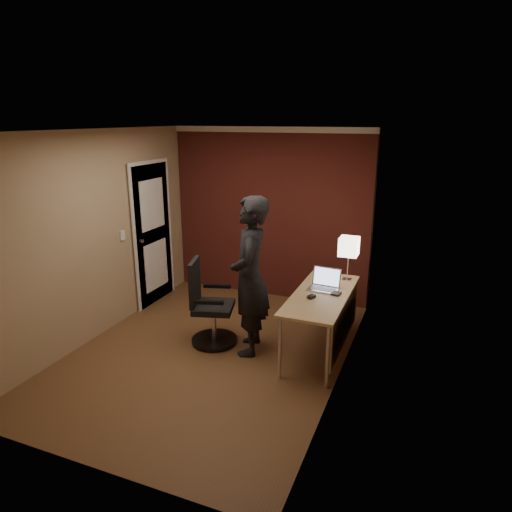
% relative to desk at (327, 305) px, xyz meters
% --- Properties ---
extents(room, '(4.00, 4.00, 4.00)m').
position_rel_desk_xyz_m(room, '(-1.53, 1.09, 0.77)').
color(room, brown).
rests_on(room, ground).
extents(desk, '(0.60, 1.50, 0.73)m').
position_rel_desk_xyz_m(desk, '(0.00, 0.00, 0.00)').
color(desk, tan).
rests_on(desk, ground).
extents(desk_lamp, '(0.22, 0.22, 0.54)m').
position_rel_desk_xyz_m(desk_lamp, '(0.10, 0.55, 0.55)').
color(desk_lamp, silver).
rests_on(desk_lamp, desk).
extents(laptop, '(0.35, 0.29, 0.23)m').
position_rel_desk_xyz_m(laptop, '(-0.08, 0.18, 0.19)').
color(laptop, silver).
rests_on(laptop, desk).
extents(mouse, '(0.09, 0.11, 0.03)m').
position_rel_desk_xyz_m(mouse, '(-0.15, -0.17, 0.14)').
color(mouse, black).
rests_on(mouse, desk).
extents(wallet, '(0.11, 0.12, 0.02)m').
position_rel_desk_xyz_m(wallet, '(0.09, 0.04, 0.14)').
color(wallet, black).
rests_on(wallet, desk).
extents(office_chair, '(0.57, 0.63, 1.02)m').
position_rel_desk_xyz_m(office_chair, '(-1.37, -0.26, -0.15)').
color(office_chair, black).
rests_on(office_chair, ground).
extents(person, '(0.60, 0.76, 1.83)m').
position_rel_desk_xyz_m(person, '(-0.84, -0.24, 0.31)').
color(person, black).
rests_on(person, ground).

